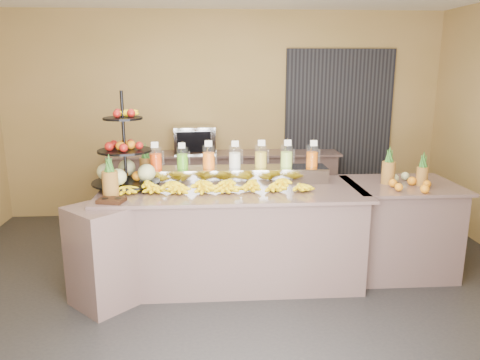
{
  "coord_description": "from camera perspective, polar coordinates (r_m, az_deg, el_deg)",
  "views": [
    {
      "loc": [
        -0.22,
        -3.99,
        2.06
      ],
      "look_at": [
        0.07,
        0.3,
        1.02
      ],
      "focal_mm": 35.0,
      "sensor_mm": 36.0,
      "label": 1
    }
  ],
  "objects": [
    {
      "name": "juice_pitcher_orange_c",
      "position": [
        4.77,
        8.77,
        2.79
      ],
      "size": [
        0.12,
        0.12,
        0.29
      ],
      "color": "silver",
      "rests_on": "pitcher_tray"
    },
    {
      "name": "juice_pitcher_green",
      "position": [
        4.66,
        -7.03,
        2.55
      ],
      "size": [
        0.11,
        0.12,
        0.27
      ],
      "color": "silver",
      "rests_on": "pitcher_tray"
    },
    {
      "name": "back_ledge",
      "position": [
        6.44,
        -1.82,
        -0.68
      ],
      "size": [
        3.1,
        0.55,
        0.93
      ],
      "color": "gray",
      "rests_on": "ground"
    },
    {
      "name": "condiment_caddy",
      "position": [
        4.16,
        -15.4,
        -2.41
      ],
      "size": [
        0.25,
        0.21,
        0.03
      ],
      "primitive_type": "cube",
      "rotation": [
        0.0,
        0.0,
        -0.23
      ],
      "color": "black",
      "rests_on": "buffet_counter"
    },
    {
      "name": "right_counter",
      "position": [
        5.05,
        18.76,
        -5.51
      ],
      "size": [
        1.08,
        0.88,
        0.93
      ],
      "color": "gray",
      "rests_on": "ground"
    },
    {
      "name": "juice_pitcher_orange_a",
      "position": [
        4.68,
        -10.21,
        2.53
      ],
      "size": [
        0.12,
        0.12,
        0.29
      ],
      "color": "silver",
      "rests_on": "pitcher_tray"
    },
    {
      "name": "pineapple_left_b",
      "position": [
        4.84,
        -11.38,
        1.62
      ],
      "size": [
        0.13,
        0.13,
        0.4
      ],
      "rotation": [
        0.0,
        0.0,
        -0.18
      ],
      "color": "brown",
      "rests_on": "buffet_counter"
    },
    {
      "name": "pineapple_left_a",
      "position": [
        4.28,
        -15.54,
        -0.16
      ],
      "size": [
        0.14,
        0.14,
        0.4
      ],
      "rotation": [
        0.0,
        0.0,
        0.12
      ],
      "color": "brown",
      "rests_on": "buffet_counter"
    },
    {
      "name": "fruit_stand",
      "position": [
        4.59,
        -13.24,
        1.99
      ],
      "size": [
        0.82,
        0.82,
        0.92
      ],
      "rotation": [
        0.0,
        0.0,
        -0.31
      ],
      "color": "black",
      "rests_on": "buffet_counter"
    },
    {
      "name": "pitcher_tray",
      "position": [
        4.7,
        -0.63,
        0.64
      ],
      "size": [
        1.85,
        0.3,
        0.15
      ],
      "primitive_type": "cube",
      "color": "gray",
      "rests_on": "buffet_counter"
    },
    {
      "name": "banana_heap",
      "position": [
        4.37,
        -3.08,
        -0.48
      ],
      "size": [
        1.85,
        0.17,
        0.15
      ],
      "color": "#FFEB0C",
      "rests_on": "buffet_counter"
    },
    {
      "name": "oven_warmer",
      "position": [
        6.32,
        -5.59,
        4.92
      ],
      "size": [
        0.57,
        0.42,
        0.36
      ],
      "primitive_type": "cube",
      "rotation": [
        0.0,
        0.0,
        0.07
      ],
      "color": "gray",
      "rests_on": "back_ledge"
    },
    {
      "name": "juice_pitcher_lemon",
      "position": [
        4.68,
        2.55,
        2.77
      ],
      "size": [
        0.12,
        0.13,
        0.3
      ],
      "color": "silver",
      "rests_on": "pitcher_tray"
    },
    {
      "name": "juice_pitcher_milk",
      "position": [
        4.66,
        -0.64,
        2.71
      ],
      "size": [
        0.12,
        0.12,
        0.29
      ],
      "color": "silver",
      "rests_on": "pitcher_tray"
    },
    {
      "name": "ground",
      "position": [
        4.5,
        -0.69,
        -13.65
      ],
      "size": [
        6.0,
        6.0,
        0.0
      ],
      "primitive_type": "plane",
      "color": "black",
      "rests_on": "ground"
    },
    {
      "name": "juice_pitcher_lime",
      "position": [
        4.72,
        5.69,
        2.8
      ],
      "size": [
        0.12,
        0.13,
        0.29
      ],
      "color": "silver",
      "rests_on": "pitcher_tray"
    },
    {
      "name": "room_envelope",
      "position": [
        4.8,
        0.99,
        11.42
      ],
      "size": [
        6.04,
        5.02,
        2.82
      ],
      "color": "olive",
      "rests_on": "ground"
    },
    {
      "name": "buffet_counter",
      "position": [
        4.54,
        -2.35,
        -6.95
      ],
      "size": [
        2.75,
        1.25,
        0.93
      ],
      "color": "gray",
      "rests_on": "ground"
    },
    {
      "name": "juice_pitcher_orange_b",
      "position": [
        4.65,
        -3.84,
        2.69
      ],
      "size": [
        0.12,
        0.13,
        0.29
      ],
      "color": "silver",
      "rests_on": "pitcher_tray"
    },
    {
      "name": "right_fruit_pile",
      "position": [
        4.79,
        19.66,
        0.03
      ],
      "size": [
        0.42,
        0.4,
        0.22
      ],
      "color": "brown",
      "rests_on": "right_counter"
    }
  ]
}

